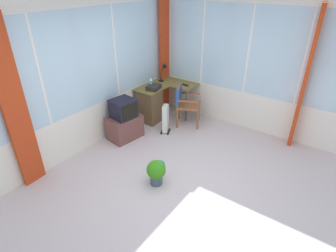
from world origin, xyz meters
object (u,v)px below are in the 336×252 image
object	(u,v)px
tv_remote	(185,85)
wooden_armchair	(183,100)
desk	(152,103)
space_heater	(166,118)
desk_lamp	(165,70)
tv_on_stand	(124,121)
paper_tray	(154,87)
potted_plant	(157,171)
spray_bottle	(151,83)

from	to	relation	value
tv_remote	wooden_armchair	bearing A→B (deg)	-144.28
desk	space_heater	bearing A→B (deg)	-113.38
desk_lamp	tv_on_stand	bearing A→B (deg)	-176.41
paper_tray	potted_plant	world-z (taller)	paper_tray
desk_lamp	desk	bearing A→B (deg)	-174.47
paper_tray	space_heater	distance (m)	0.73
spray_bottle	tv_on_stand	distance (m)	1.08
desk	potted_plant	distance (m)	2.17
tv_remote	wooden_armchair	xyz separation A→B (m)	(-0.32, -0.16, -0.21)
paper_tray	wooden_armchair	bearing A→B (deg)	-65.14
desk_lamp	space_heater	distance (m)	1.24
paper_tray	desk_lamp	bearing A→B (deg)	12.60
spray_bottle	paper_tray	xyz separation A→B (m)	(-0.05, -0.11, -0.06)
tv_on_stand	potted_plant	world-z (taller)	tv_on_stand
tv_on_stand	wooden_armchair	bearing A→B (deg)	-27.64
desk	tv_remote	distance (m)	0.85
desk	paper_tray	xyz separation A→B (m)	(0.00, -0.07, 0.39)
desk_lamp	potted_plant	bearing A→B (deg)	-146.70
desk_lamp	spray_bottle	bearing A→B (deg)	-178.21
tv_remote	paper_tray	world-z (taller)	paper_tray
space_heater	tv_on_stand	bearing A→B (deg)	141.62
wooden_armchair	potted_plant	distance (m)	2.08
desk	spray_bottle	world-z (taller)	spray_bottle
spray_bottle	wooden_armchair	bearing A→B (deg)	-72.44
desk	space_heater	world-z (taller)	desk
spray_bottle	tv_on_stand	world-z (taller)	spray_bottle
spray_bottle	paper_tray	distance (m)	0.14
tv_remote	potted_plant	world-z (taller)	tv_remote
tv_remote	space_heater	bearing A→B (deg)	-166.12
desk_lamp	potted_plant	xyz separation A→B (m)	(-2.22, -1.46, -0.77)
desk_lamp	paper_tray	xyz separation A→B (m)	(-0.57, -0.13, -0.22)
desk_lamp	wooden_armchair	bearing A→B (deg)	-113.21
paper_tray	potted_plant	size ratio (longest dim) A/B	0.72
tv_on_stand	space_heater	xyz separation A→B (m)	(0.66, -0.52, -0.06)
paper_tray	potted_plant	xyz separation A→B (m)	(-1.65, -1.33, -0.55)
spray_bottle	potted_plant	distance (m)	2.31
desk	potted_plant	bearing A→B (deg)	-139.57
tv_remote	spray_bottle	world-z (taller)	spray_bottle
spray_bottle	potted_plant	bearing A→B (deg)	-139.66
desk_lamp	space_heater	xyz separation A→B (m)	(-0.82, -0.62, -0.70)
tv_on_stand	potted_plant	xyz separation A→B (m)	(-0.74, -1.36, -0.12)
tv_on_stand	paper_tray	bearing A→B (deg)	-2.22
tv_remote	paper_tray	size ratio (longest dim) A/B	0.50
tv_on_stand	potted_plant	bearing A→B (deg)	-118.48
spray_bottle	space_heater	size ratio (longest dim) A/B	0.36
paper_tray	space_heater	size ratio (longest dim) A/B	0.49
tv_remote	desk	bearing A→B (deg)	149.28
tv_remote	space_heater	size ratio (longest dim) A/B	0.25
tv_remote	paper_tray	distance (m)	0.72
desk_lamp	paper_tray	distance (m)	0.62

